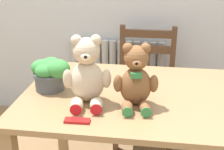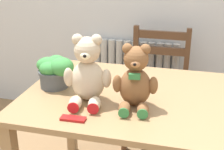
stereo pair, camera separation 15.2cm
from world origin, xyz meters
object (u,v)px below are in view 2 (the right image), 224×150
object	(u,v)px
potted_plant	(55,70)
chocolate_bar	(73,119)
wooden_chair_behind	(157,85)
teddy_bear_left	(87,73)
teddy_bear_right	(135,80)

from	to	relation	value
potted_plant	chocolate_bar	world-z (taller)	potted_plant
wooden_chair_behind	teddy_bear_left	distance (m)	1.01
teddy_bear_left	potted_plant	size ratio (longest dim) A/B	1.55
wooden_chair_behind	teddy_bear_left	bearing A→B (deg)	73.23
potted_plant	chocolate_bar	xyz separation A→B (m)	(0.23, -0.32, -0.09)
teddy_bear_left	teddy_bear_right	world-z (taller)	teddy_bear_left
teddy_bear_left	potted_plant	world-z (taller)	teddy_bear_left
teddy_bear_left	wooden_chair_behind	bearing A→B (deg)	-115.82
wooden_chair_behind	teddy_bear_left	world-z (taller)	teddy_bear_left
teddy_bear_left	potted_plant	bearing A→B (deg)	-35.64
teddy_bear_left	chocolate_bar	distance (m)	0.25
teddy_bear_right	potted_plant	xyz separation A→B (m)	(-0.47, 0.12, -0.04)
potted_plant	chocolate_bar	bearing A→B (deg)	-54.67
teddy_bear_left	teddy_bear_right	distance (m)	0.24
chocolate_bar	wooden_chair_behind	bearing A→B (deg)	76.06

